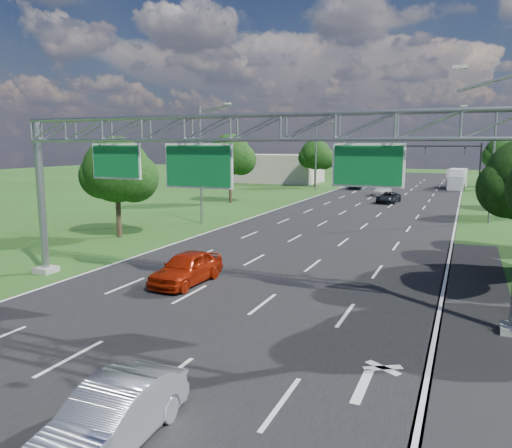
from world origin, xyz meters
The scene contains 19 objects.
ground centered at (0.00, 30.00, 0.00)m, with size 220.00×220.00×0.00m, color #254615.
road centered at (0.00, 30.00, 0.00)m, with size 18.00×180.00×0.02m, color black.
road_flare centered at (10.20, 14.00, 0.00)m, with size 3.00×30.00×0.02m, color black.
sign_gantry centered at (0.33, 12.00, 6.89)m, with size 23.50×1.00×9.56m.
traffic_signal centered at (7.48, 65.00, 5.17)m, with size 12.21×0.24×7.00m.
streetlight_l_near centered at (-11.30, 30.00, 5.58)m, with size 2.97×0.22×10.16m.
streetlight_l_far centered at (-11.30, 65.00, 5.58)m, with size 2.97×0.22×10.16m.
streetlight_r_mid centered at (11.30, 40.00, 5.58)m, with size 2.97×0.22×10.16m.
tree_verge_la centered at (-13.92, 22.04, 4.76)m, with size 5.76×4.80×7.40m.
tree_verge_lb centered at (-15.92, 45.04, 5.41)m, with size 5.76×4.80×8.06m.
tree_verge_lc centered at (-12.92, 70.04, 4.98)m, with size 5.76×4.80×7.62m.
tree_verge_re centered at (14.08, 78.04, 5.20)m, with size 5.76×4.80×7.84m.
building_left centered at (-22.00, 78.00, 2.50)m, with size 14.00×10.00×5.00m, color #ABA08F.
red_coupe centered at (-2.89, 13.07, 0.80)m, with size 1.88×4.68×1.59m, color #971B06.
silver_sedan centered at (2.53, 0.70, 0.74)m, with size 1.56×4.48×1.48m, color #AAADB6.
car_queue_a centered at (-0.88, 60.76, 0.73)m, with size 2.05×5.05×1.47m, color silver.
car_queue_b centered at (1.13, 52.25, 0.65)m, with size 2.14×4.65×1.29m, color black.
car_queue_c centered at (-6.30, 69.19, 0.81)m, with size 1.90×4.73×1.61m, color black.
box_truck centered at (8.00, 76.30, 1.45)m, with size 2.96×8.22×3.03m.
Camera 1 is at (9.59, -7.57, 6.80)m, focal length 35.00 mm.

